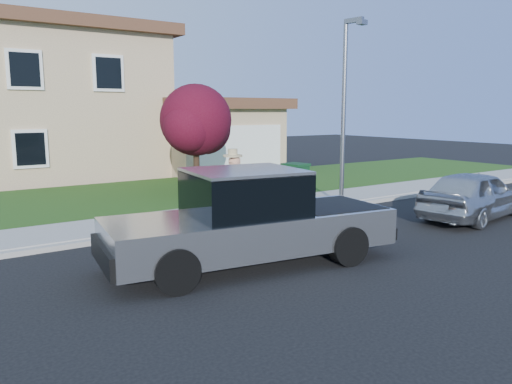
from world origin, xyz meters
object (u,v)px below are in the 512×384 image
Objects in this scene: ornamental_tree at (197,124)px; street_lamp at (345,104)px; pickup_truck at (250,221)px; trash_bin at (296,180)px; woman at (233,191)px; sedan at (474,195)px.

street_lamp reaches higher than ornamental_tree.
pickup_truck is 7.47m from trash_bin.
ornamental_tree reaches higher than pickup_truck.
ornamental_tree is at bearing 107.66° from street_lamp.
street_lamp is (0.20, -2.11, 2.55)m from trash_bin.
trash_bin is (5.36, 5.20, -0.18)m from pickup_truck.
ornamental_tree is at bearing 117.68° from trash_bin.
woman is 0.50× the size of sedan.
ornamental_tree is at bearing -125.95° from woman.
ornamental_tree reaches higher than woman.
woman reaches higher than pickup_truck.
pickup_truck is 1.55× the size of ornamental_tree.
woman is at bearing 72.04° from pickup_truck.
street_lamp is at bearing -64.03° from ornamental_tree.
pickup_truck is 5.40× the size of trash_bin.
trash_bin is (-2.29, 5.24, 0.02)m from sedan.
pickup_truck is 3.25m from woman.
pickup_truck is at bearing 46.33° from woman.
woman is 4.56m from trash_bin.
trash_bin is 0.20× the size of street_lamp.
sedan is (6.23, -2.97, -0.28)m from woman.
sedan is at bearing 7.54° from pickup_truck.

